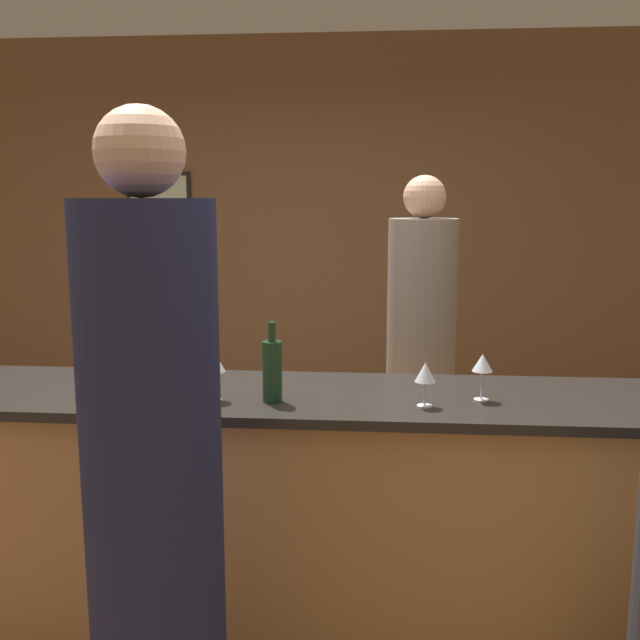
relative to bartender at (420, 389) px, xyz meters
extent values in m
cube|color=brown|center=(-0.69, 1.60, 0.54)|extent=(8.00, 0.06, 2.80)
cube|color=black|center=(-1.70, 1.56, 0.89)|extent=(0.44, 0.02, 0.34)
cube|color=#B7C6B2|center=(-1.70, 1.54, 0.89)|extent=(0.39, 0.00, 0.29)
cube|color=#B27F4C|center=(-0.69, -0.77, -0.36)|extent=(3.15, 0.57, 1.02)
cube|color=black|center=(-0.69, -0.77, 0.17)|extent=(3.21, 0.63, 0.04)
cylinder|color=gray|center=(0.00, 0.00, -0.04)|extent=(0.32, 0.32, 1.65)
sphere|color=tan|center=(0.00, 0.00, 0.89)|extent=(0.19, 0.19, 0.19)
cylinder|color=#1E234C|center=(-0.78, -1.52, 0.01)|extent=(0.36, 0.36, 1.74)
sphere|color=tan|center=(-0.78, -1.52, 0.99)|extent=(0.22, 0.22, 0.22)
cylinder|color=#19381E|center=(-0.56, -0.89, 0.29)|extent=(0.07, 0.07, 0.21)
cylinder|color=#19381E|center=(-0.56, -0.89, 0.43)|extent=(0.03, 0.03, 0.07)
cylinder|color=silver|center=(-0.76, -0.90, 0.19)|extent=(0.05, 0.05, 0.00)
cylinder|color=silver|center=(-0.76, -0.90, 0.24)|extent=(0.01, 0.01, 0.10)
cone|color=silver|center=(-0.76, -0.90, 0.33)|extent=(0.08, 0.08, 0.08)
cylinder|color=silver|center=(-0.04, -0.91, 0.19)|extent=(0.05, 0.05, 0.00)
cylinder|color=silver|center=(-0.04, -0.91, 0.23)|extent=(0.01, 0.01, 0.08)
cone|color=silver|center=(-0.04, -0.91, 0.31)|extent=(0.07, 0.07, 0.07)
cylinder|color=silver|center=(0.16, -0.82, 0.19)|extent=(0.05, 0.05, 0.00)
cylinder|color=silver|center=(0.16, -0.82, 0.24)|extent=(0.01, 0.01, 0.10)
cone|color=silver|center=(0.16, -0.82, 0.32)|extent=(0.07, 0.07, 0.06)
cylinder|color=silver|center=(-0.97, -0.81, 0.19)|extent=(0.05, 0.05, 0.00)
cylinder|color=silver|center=(-0.97, -0.81, 0.24)|extent=(0.01, 0.01, 0.10)
cone|color=silver|center=(-0.97, -0.81, 0.33)|extent=(0.06, 0.06, 0.07)
camera|label=1|loc=(-0.19, -3.24, 0.88)|focal=40.00mm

